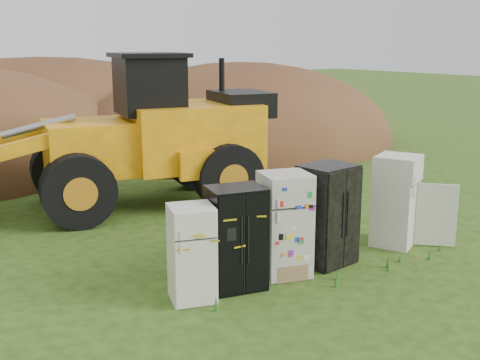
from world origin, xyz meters
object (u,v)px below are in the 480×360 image
object	(u,v)px
fridge_leftmost	(192,253)
fridge_sticker	(285,225)
fridge_dark_mid	(327,215)
fridge_black_side	(236,238)
wheel_loader	(113,133)
fridge_open_door	(395,200)

from	to	relation	value
fridge_leftmost	fridge_sticker	size ratio (longest dim) A/B	0.84
fridge_sticker	fridge_dark_mid	xyz separation A→B (m)	(1.02, -0.02, 0.01)
fridge_black_side	fridge_leftmost	bearing A→B (deg)	-166.66
fridge_black_side	fridge_sticker	bearing A→B (deg)	12.05
fridge_dark_mid	wheel_loader	world-z (taller)	wheel_loader
fridge_dark_mid	wheel_loader	bearing A→B (deg)	99.72
fridge_black_side	fridge_open_door	size ratio (longest dim) A/B	0.94
fridge_leftmost	wheel_loader	xyz separation A→B (m)	(1.30, 5.90, 1.14)
fridge_sticker	fridge_dark_mid	distance (m)	1.02
fridge_open_door	wheel_loader	distance (m)	7.02
fridge_open_door	fridge_leftmost	bearing A→B (deg)	155.00
fridge_dark_mid	wheel_loader	xyz separation A→B (m)	(-1.64, 5.95, 0.98)
wheel_loader	fridge_leftmost	bearing A→B (deg)	-89.99
fridge_leftmost	fridge_dark_mid	bearing A→B (deg)	17.67
fridge_sticker	fridge_open_door	xyz separation A→B (m)	(2.93, -0.04, -0.00)
fridge_leftmost	fridge_dark_mid	distance (m)	2.94
fridge_black_side	fridge_open_door	bearing A→B (deg)	12.58
fridge_sticker	fridge_open_door	size ratio (longest dim) A/B	1.00
fridge_leftmost	fridge_black_side	bearing A→B (deg)	18.39
fridge_open_door	wheel_loader	xyz separation A→B (m)	(-3.55, 5.98, 0.99)
fridge_dark_mid	fridge_open_door	xyz separation A→B (m)	(1.91, -0.02, -0.01)
fridge_open_door	wheel_loader	world-z (taller)	wheel_loader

